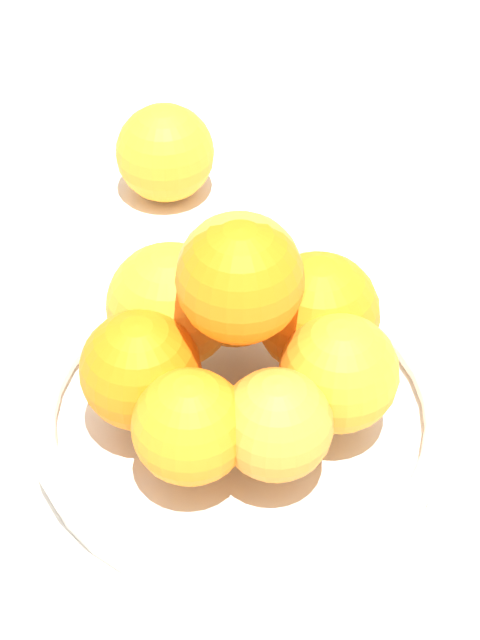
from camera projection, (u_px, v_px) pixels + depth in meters
name	position (u px, v px, depth m)	size (l,w,h in m)	color
ground_plane	(240.00, 431.00, 0.69)	(4.00, 4.00, 0.00)	silver
fruit_bowl	(240.00, 415.00, 0.68)	(0.27, 0.27, 0.03)	silver
orange_pile	(239.00, 332.00, 0.64)	(0.19, 0.19, 0.13)	orange
stray_orange	(165.00, 153.00, 0.86)	(0.08, 0.08, 0.08)	orange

